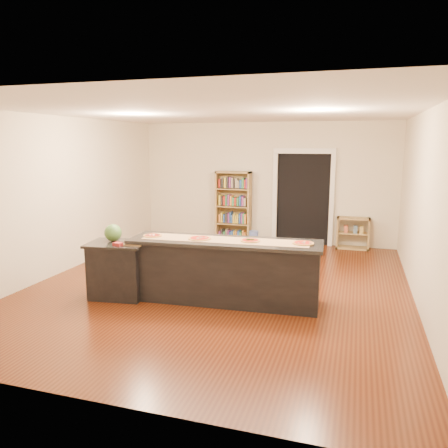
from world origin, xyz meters
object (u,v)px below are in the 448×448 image
(low_shelf, at_px, (353,233))
(watermelon, at_px, (113,233))
(bookshelf, at_px, (233,206))
(kitchen_island, at_px, (225,271))
(side_counter, at_px, (118,270))
(waste_bin, at_px, (254,238))

(low_shelf, distance_m, watermelon, 5.49)
(bookshelf, relative_size, low_shelf, 2.37)
(kitchen_island, distance_m, side_counter, 1.63)
(kitchen_island, distance_m, bookshelf, 4.11)
(kitchen_island, relative_size, side_counter, 3.28)
(side_counter, distance_m, bookshelf, 4.34)
(side_counter, height_order, waste_bin, side_counter)
(bookshelf, bearing_deg, low_shelf, -0.06)
(side_counter, xyz_separation_m, low_shelf, (3.37, 4.27, -0.08))
(waste_bin, bearing_deg, watermelon, -107.63)
(waste_bin, height_order, watermelon, watermelon)
(kitchen_island, bearing_deg, low_shelf, 62.62)
(side_counter, bearing_deg, watermelon, 137.05)
(kitchen_island, bearing_deg, waste_bin, 93.30)
(bookshelf, xyz_separation_m, low_shelf, (2.77, -0.00, -0.48))
(bookshelf, bearing_deg, waste_bin, -21.05)
(kitchen_island, xyz_separation_m, low_shelf, (1.77, 3.97, -0.12))
(kitchen_island, xyz_separation_m, watermelon, (-1.71, -0.23, 0.51))
(watermelon, bearing_deg, side_counter, -35.46)
(low_shelf, xyz_separation_m, waste_bin, (-2.21, -0.21, -0.20))
(watermelon, bearing_deg, low_shelf, 50.39)
(kitchen_island, distance_m, watermelon, 1.80)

